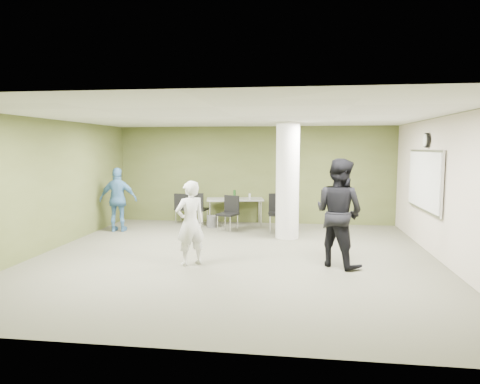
# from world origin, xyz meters

# --- Properties ---
(floor) EXTENTS (8.00, 8.00, 0.00)m
(floor) POSITION_xyz_m (0.00, 0.00, 0.00)
(floor) COLOR #4E4C3D
(floor) RESTS_ON ground
(ceiling) EXTENTS (8.00, 8.00, 0.00)m
(ceiling) POSITION_xyz_m (0.00, 0.00, 2.80)
(ceiling) COLOR white
(ceiling) RESTS_ON wall_back
(wall_back) EXTENTS (8.00, 2.80, 0.02)m
(wall_back) POSITION_xyz_m (0.00, 4.00, 1.40)
(wall_back) COLOR #4E5628
(wall_back) RESTS_ON floor
(wall_left) EXTENTS (0.02, 8.00, 2.80)m
(wall_left) POSITION_xyz_m (-4.00, 0.00, 1.40)
(wall_left) COLOR #4E5628
(wall_left) RESTS_ON floor
(wall_right_cream) EXTENTS (0.02, 8.00, 2.80)m
(wall_right_cream) POSITION_xyz_m (4.00, 0.00, 1.40)
(wall_right_cream) COLOR #C1B4A0
(wall_right_cream) RESTS_ON floor
(column) EXTENTS (0.56, 0.56, 2.80)m
(column) POSITION_xyz_m (1.00, 2.00, 1.40)
(column) COLOR silver
(column) RESTS_ON floor
(whiteboard) EXTENTS (0.05, 2.30, 1.30)m
(whiteboard) POSITION_xyz_m (3.92, 1.20, 1.50)
(whiteboard) COLOR silver
(whiteboard) RESTS_ON wall_right_cream
(wall_clock) EXTENTS (0.06, 0.32, 0.32)m
(wall_clock) POSITION_xyz_m (3.92, 1.20, 2.35)
(wall_clock) COLOR black
(wall_clock) RESTS_ON wall_right_cream
(folding_table) EXTENTS (1.69, 0.97, 1.00)m
(folding_table) POSITION_xyz_m (-0.50, 3.55, 0.70)
(folding_table) COLOR gray
(folding_table) RESTS_ON floor
(wastebasket) EXTENTS (0.28, 0.28, 0.32)m
(wastebasket) POSITION_xyz_m (-1.09, 3.10, 0.16)
(wastebasket) COLOR #4C4C4C
(wastebasket) RESTS_ON floor
(chair_back_left) EXTENTS (0.50, 0.50, 0.89)m
(chair_back_left) POSITION_xyz_m (-2.01, 3.48, 0.52)
(chair_back_left) COLOR black
(chair_back_left) RESTS_ON floor
(chair_back_right) EXTENTS (0.53, 0.53, 0.94)m
(chair_back_right) POSITION_xyz_m (-1.53, 3.25, 0.55)
(chair_back_right) COLOR black
(chair_back_right) RESTS_ON floor
(chair_table_left) EXTENTS (0.60, 0.60, 0.93)m
(chair_table_left) POSITION_xyz_m (-0.53, 2.66, 0.54)
(chair_table_left) COLOR black
(chair_table_left) RESTS_ON floor
(chair_table_right) EXTENTS (0.54, 0.54, 0.99)m
(chair_table_right) POSITION_xyz_m (0.74, 2.71, 0.58)
(chair_table_right) COLOR black
(chair_table_right) RESTS_ON floor
(woman_white) EXTENTS (0.69, 0.66, 1.59)m
(woman_white) POSITION_xyz_m (-0.74, -0.66, 0.79)
(woman_white) COLOR silver
(woman_white) RESTS_ON floor
(man_black) EXTENTS (1.23, 1.20, 2.00)m
(man_black) POSITION_xyz_m (2.00, -0.37, 1.00)
(man_black) COLOR black
(man_black) RESTS_ON floor
(man_blue) EXTENTS (1.01, 0.50, 1.68)m
(man_blue) POSITION_xyz_m (-3.40, 2.22, 0.84)
(man_blue) COLOR teal
(man_blue) RESTS_ON floor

